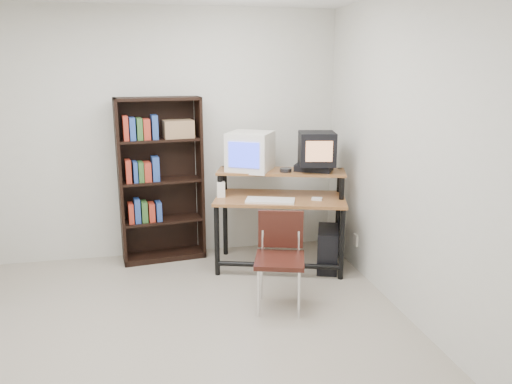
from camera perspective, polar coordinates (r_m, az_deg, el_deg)
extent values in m
cube|color=#A69C8A|center=(3.87, -10.82, -17.42)|extent=(4.00, 4.00, 0.01)
cube|color=beige|center=(5.35, -12.05, 6.27)|extent=(4.00, 0.01, 2.60)
cube|color=beige|center=(1.49, -11.04, -14.49)|extent=(4.00, 0.01, 2.60)
cube|color=beige|center=(3.93, 18.77, 3.04)|extent=(0.01, 4.00, 2.60)
cube|color=#935C30|center=(5.00, 2.79, -0.76)|extent=(1.42, 0.99, 0.03)
cube|color=#935C30|center=(5.07, 2.88, 2.35)|extent=(1.34, 0.74, 0.02)
cylinder|color=black|center=(4.90, -4.49, -5.52)|extent=(0.05, 0.05, 0.72)
cylinder|color=black|center=(4.86, 9.78, -5.86)|extent=(0.05, 0.05, 0.72)
cylinder|color=black|center=(5.39, -3.55, -2.19)|extent=(0.05, 0.05, 0.98)
cylinder|color=black|center=(5.35, 9.35, -2.47)|extent=(0.05, 0.05, 0.98)
cylinder|color=black|center=(4.93, 2.59, -8.36)|extent=(1.17, 0.40, 0.05)
cube|color=white|center=(5.08, -0.65, 4.64)|extent=(0.57, 0.57, 0.40)
cube|color=blue|center=(4.87, -1.41, 4.25)|extent=(0.28, 0.16, 0.25)
cube|color=black|center=(5.08, 6.63, 2.76)|extent=(0.44, 0.41, 0.08)
cube|color=black|center=(5.01, 6.97, 4.96)|extent=(0.41, 0.40, 0.33)
cube|color=tan|center=(4.84, 7.23, 4.62)|extent=(0.26, 0.06, 0.20)
cylinder|color=#26262B|center=(5.00, 3.41, 2.45)|extent=(0.14, 0.14, 0.05)
cube|color=white|center=(4.84, 1.64, -1.06)|extent=(0.51, 0.35, 0.03)
cube|color=black|center=(4.91, 7.04, -1.11)|extent=(0.28, 0.27, 0.01)
cube|color=white|center=(4.92, 6.98, -0.83)|extent=(0.12, 0.10, 0.03)
cube|color=white|center=(5.00, -4.04, 0.22)|extent=(0.08, 0.08, 0.17)
cube|color=black|center=(5.15, 8.18, -6.42)|extent=(0.34, 0.49, 0.42)
cube|color=#33130E|center=(4.20, 2.73, -7.81)|extent=(0.51, 0.51, 0.04)
cube|color=#33130E|center=(4.30, 2.85, -4.26)|extent=(0.38, 0.14, 0.33)
cylinder|color=silver|center=(4.15, 0.29, -11.51)|extent=(0.02, 0.02, 0.42)
cylinder|color=silver|center=(4.14, 4.93, -11.63)|extent=(0.02, 0.02, 0.42)
cylinder|color=silver|center=(4.45, 0.62, -9.68)|extent=(0.02, 0.02, 0.42)
cylinder|color=silver|center=(4.44, 4.92, -9.79)|extent=(0.02, 0.02, 0.42)
cube|color=black|center=(5.23, -15.27, 0.92)|extent=(0.06, 0.29, 1.71)
cube|color=black|center=(5.34, -6.42, 1.61)|extent=(0.06, 0.29, 1.71)
cube|color=black|center=(5.39, -11.01, 1.57)|extent=(0.85, 0.12, 1.71)
cube|color=black|center=(5.15, -11.23, 10.43)|extent=(0.88, 0.39, 0.03)
cube|color=black|center=(5.51, -10.40, -7.13)|extent=(0.88, 0.39, 0.06)
cube|color=black|center=(5.38, -10.59, -3.17)|extent=(0.82, 0.36, 0.03)
cube|color=black|center=(5.27, -10.80, 1.27)|extent=(0.82, 0.36, 0.02)
cube|color=black|center=(5.19, -11.02, 5.88)|extent=(0.82, 0.36, 0.02)
cube|color=olive|center=(5.21, -8.88, 7.14)|extent=(0.32, 0.24, 0.18)
cube|color=beige|center=(5.17, 11.32, -5.41)|extent=(0.02, 0.08, 0.12)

